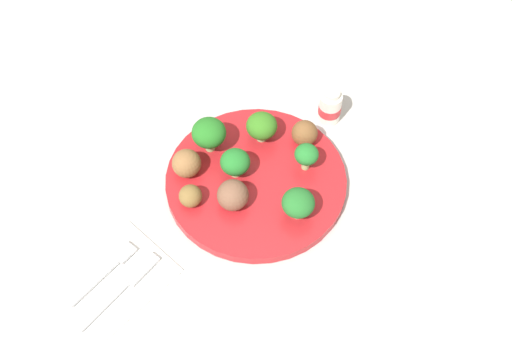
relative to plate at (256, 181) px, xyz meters
name	(u,v)px	position (x,y,z in m)	size (l,w,h in m)	color
ground_plane	(256,184)	(0.00, 0.00, -0.01)	(4.00, 4.00, 0.00)	#B2B2AD
plate	(256,181)	(0.00, 0.00, 0.00)	(0.28, 0.28, 0.02)	red
broccoli_floret_near_rim	(235,162)	(-0.02, 0.03, 0.04)	(0.05, 0.05, 0.05)	#9DCE7F
broccoli_floret_center	(262,126)	(0.06, 0.05, 0.04)	(0.05, 0.05, 0.05)	#95C683
broccoli_floret_back_left	(300,202)	(0.00, -0.09, 0.04)	(0.05, 0.05, 0.05)	#A5C57E
broccoli_floret_mid_right	(306,155)	(0.07, -0.04, 0.04)	(0.04, 0.04, 0.05)	#9FC67B
broccoli_floret_mid_left	(209,133)	(-0.01, 0.09, 0.05)	(0.05, 0.05, 0.06)	#8FBF77
meatball_far_rim	(190,196)	(-0.10, 0.03, 0.03)	(0.03, 0.03, 0.03)	brown
meatball_back_left	(233,195)	(-0.06, -0.01, 0.03)	(0.05, 0.05, 0.05)	brown
meatball_mid_left	(187,163)	(-0.07, 0.08, 0.03)	(0.04, 0.04, 0.04)	brown
meatball_front_left	(303,132)	(0.11, 0.00, 0.03)	(0.04, 0.04, 0.04)	brown
napkin	(110,284)	(-0.27, 0.01, -0.01)	(0.17, 0.12, 0.01)	white
fork	(105,270)	(-0.26, 0.03, 0.00)	(0.12, 0.03, 0.01)	silver
knife	(122,287)	(-0.26, 0.00, 0.00)	(0.15, 0.04, 0.01)	silver
yogurt_bottle	(330,107)	(0.18, 0.01, 0.02)	(0.04, 0.04, 0.07)	white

